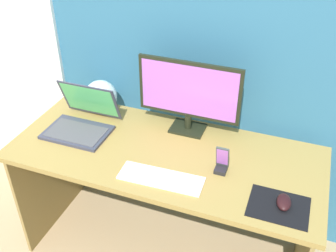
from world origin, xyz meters
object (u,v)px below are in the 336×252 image
at_px(laptop, 81,121).
at_px(phone_in_dock, 222,163).
at_px(keyboard_external, 161,178).
at_px(monitor, 189,94).
at_px(mouse, 284,202).
at_px(fishbowl, 101,96).

relative_size(laptop, phone_in_dock, 2.42).
bearing_deg(keyboard_external, monitor, 89.06).
xyz_separation_m(monitor, keyboard_external, (0.01, -0.42, -0.21)).
bearing_deg(mouse, laptop, 163.59).
relative_size(monitor, phone_in_dock, 3.91).
bearing_deg(phone_in_dock, mouse, -23.03).
bearing_deg(phone_in_dock, monitor, 133.05).
xyz_separation_m(laptop, mouse, (1.09, -0.21, -0.03)).
relative_size(mouse, phone_in_dock, 0.73).
relative_size(laptop, mouse, 3.33).
bearing_deg(monitor, phone_in_dock, -46.95).
distance_m(monitor, phone_in_dock, 0.41).
xyz_separation_m(keyboard_external, mouse, (0.54, 0.02, 0.02)).
bearing_deg(phone_in_dock, fishbowl, 159.75).
height_order(monitor, phone_in_dock, monitor).
bearing_deg(fishbowl, mouse, -21.03).
bearing_deg(keyboard_external, mouse, 0.18).
bearing_deg(monitor, keyboard_external, -88.49).
xyz_separation_m(laptop, phone_in_dock, (0.79, -0.08, 0.00)).
distance_m(mouse, phone_in_dock, 0.33).
bearing_deg(fishbowl, phone_in_dock, -20.25).
distance_m(keyboard_external, phone_in_dock, 0.29).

